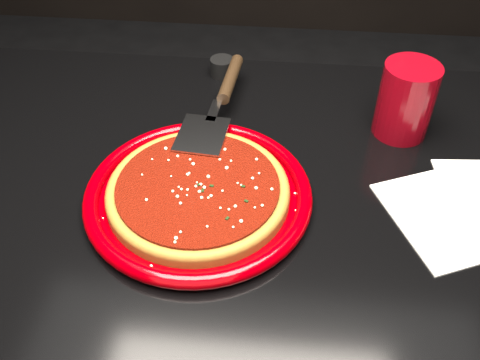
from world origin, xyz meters
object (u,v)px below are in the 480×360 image
object	(u,v)px
pizza_server	(219,102)
cup	(406,100)
ramekin	(222,67)
plate	(198,195)
table	(242,328)

from	to	relation	value
pizza_server	cup	bearing A→B (deg)	6.13
pizza_server	ramekin	distance (m)	0.16
plate	cup	distance (m)	0.38
table	cup	distance (m)	0.54
table	cup	bearing A→B (deg)	36.29
table	ramekin	size ratio (longest dim) A/B	26.16
plate	pizza_server	size ratio (longest dim) A/B	1.04
table	pizza_server	distance (m)	0.46
table	cup	world-z (taller)	cup
plate	pizza_server	distance (m)	0.20
plate	pizza_server	world-z (taller)	pizza_server
table	ramekin	bearing A→B (deg)	101.95
pizza_server	ramekin	size ratio (longest dim) A/B	7.21
plate	cup	xyz separation A→B (m)	(0.32, 0.20, 0.05)
pizza_server	cup	size ratio (longest dim) A/B	2.56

